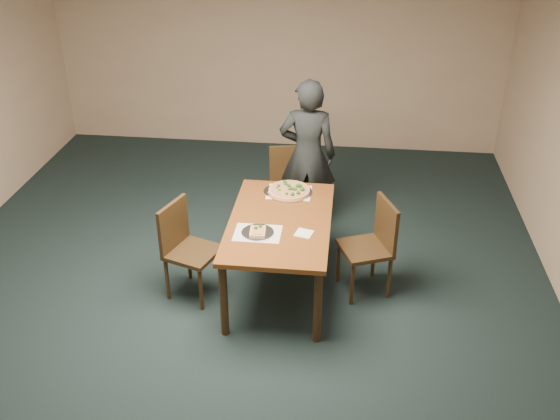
# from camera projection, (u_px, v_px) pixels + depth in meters

# --- Properties ---
(ground) EXTENTS (8.00, 8.00, 0.00)m
(ground) POSITION_uv_depth(u_px,v_px,m) (224.00, 324.00, 5.44)
(ground) COLOR black
(ground) RESTS_ON ground
(room_shell) EXTENTS (8.00, 8.00, 8.00)m
(room_shell) POSITION_uv_depth(u_px,v_px,m) (213.00, 140.00, 4.58)
(room_shell) COLOR tan
(room_shell) RESTS_ON ground
(dining_table) EXTENTS (0.90, 1.50, 0.75)m
(dining_table) POSITION_uv_depth(u_px,v_px,m) (280.00, 229.00, 5.57)
(dining_table) COLOR #582D11
(dining_table) RESTS_ON ground
(chair_far) EXTENTS (0.49, 0.49, 0.91)m
(chair_far) POSITION_uv_depth(u_px,v_px,m) (290.00, 184.00, 6.65)
(chair_far) COLOR black
(chair_far) RESTS_ON ground
(chair_left) EXTENTS (0.54, 0.54, 0.91)m
(chair_left) POSITION_uv_depth(u_px,v_px,m) (185.00, 244.00, 5.61)
(chair_left) COLOR black
(chair_left) RESTS_ON ground
(chair_right) EXTENTS (0.55, 0.55, 0.91)m
(chair_right) POSITION_uv_depth(u_px,v_px,m) (373.00, 242.00, 5.65)
(chair_right) COLOR black
(chair_right) RESTS_ON ground
(diner) EXTENTS (0.60, 0.40, 1.65)m
(diner) POSITION_uv_depth(u_px,v_px,m) (308.00, 155.00, 6.56)
(diner) COLOR black
(diner) RESTS_ON ground
(placemat_main) EXTENTS (0.42, 0.32, 0.00)m
(placemat_main) POSITION_uv_depth(u_px,v_px,m) (289.00, 192.00, 5.98)
(placemat_main) COLOR white
(placemat_main) RESTS_ON dining_table
(placemat_near) EXTENTS (0.40, 0.30, 0.00)m
(placemat_near) POSITION_uv_depth(u_px,v_px,m) (258.00, 233.00, 5.33)
(placemat_near) COLOR white
(placemat_near) RESTS_ON dining_table
(pizza_pan) EXTENTS (0.44, 0.44, 0.07)m
(pizza_pan) POSITION_uv_depth(u_px,v_px,m) (290.00, 190.00, 5.97)
(pizza_pan) COLOR silver
(pizza_pan) RESTS_ON dining_table
(slice_plate_near) EXTENTS (0.28, 0.28, 0.06)m
(slice_plate_near) POSITION_uv_depth(u_px,v_px,m) (258.00, 232.00, 5.32)
(slice_plate_near) COLOR silver
(slice_plate_near) RESTS_ON dining_table
(slice_plate_far) EXTENTS (0.28, 0.28, 0.06)m
(slice_plate_far) POSITION_uv_depth(u_px,v_px,m) (278.00, 191.00, 5.99)
(slice_plate_far) COLOR silver
(slice_plate_far) RESTS_ON dining_table
(napkin) EXTENTS (0.17, 0.17, 0.01)m
(napkin) POSITION_uv_depth(u_px,v_px,m) (304.00, 233.00, 5.32)
(napkin) COLOR white
(napkin) RESTS_ON dining_table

